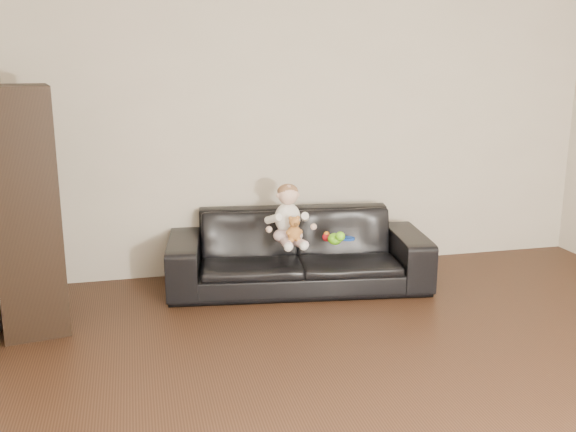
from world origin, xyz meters
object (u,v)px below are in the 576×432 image
object	(u,v)px
cabinet	(26,211)
toy_green	(335,239)
baby	(288,218)
toy_blue_disc	(348,239)
sofa	(298,250)
toy_rattle	(327,237)
teddy_bear	(294,229)

from	to	relation	value
cabinet	toy_green	world-z (taller)	cabinet
baby	toy_blue_disc	world-z (taller)	baby
baby	sofa	bearing A→B (deg)	42.40
toy_green	toy_rattle	xyz separation A→B (m)	(-0.04, 0.10, -0.01)
teddy_bear	toy_rattle	size ratio (longest dim) A/B	2.78
sofa	baby	xyz separation A→B (m)	(-0.11, -0.11, 0.30)
toy_green	toy_rattle	world-z (taller)	toy_green
teddy_bear	sofa	bearing A→B (deg)	54.26
sofa	toy_rattle	world-z (taller)	sofa
sofa	baby	bearing A→B (deg)	-125.63
toy_green	cabinet	bearing A→B (deg)	-176.34
teddy_bear	toy_green	xyz separation A→B (m)	(0.33, 0.03, -0.11)
toy_green	toy_rattle	bearing A→B (deg)	109.69
teddy_bear	toy_green	bearing A→B (deg)	-9.58
sofa	toy_blue_disc	world-z (taller)	sofa
baby	teddy_bear	size ratio (longest dim) A/B	2.42
baby	toy_blue_disc	distance (m)	0.53
toy_rattle	toy_blue_disc	xyz separation A→B (m)	(0.18, 0.02, -0.03)
cabinet	baby	distance (m)	1.89
baby	toy_blue_disc	size ratio (longest dim) A/B	4.36
cabinet	teddy_bear	size ratio (longest dim) A/B	8.43
sofa	toy_green	distance (m)	0.36
cabinet	toy_green	xyz separation A→B (m)	(2.21, 0.14, -0.38)
cabinet	toy_green	size ratio (longest dim) A/B	12.64
cabinet	baby	size ratio (longest dim) A/B	3.49
teddy_bear	toy_blue_disc	distance (m)	0.53
cabinet	teddy_bear	bearing A→B (deg)	-6.38
toy_rattle	cabinet	bearing A→B (deg)	-173.68
sofa	toy_rattle	size ratio (longest dim) A/B	29.52
baby	toy_green	xyz separation A→B (m)	(0.34, -0.11, -0.16)
teddy_bear	baby	bearing A→B (deg)	78.78
baby	toy_rattle	size ratio (longest dim) A/B	6.73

